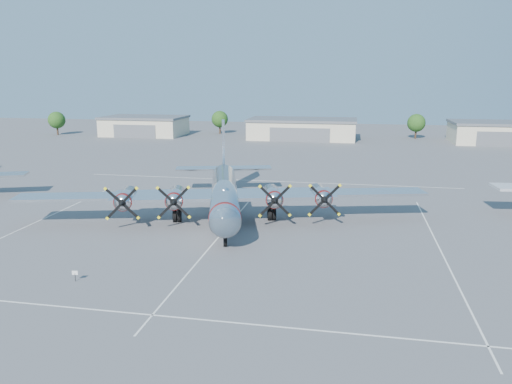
% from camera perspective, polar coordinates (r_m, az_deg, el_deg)
% --- Properties ---
extents(ground, '(260.00, 260.00, 0.00)m').
position_cam_1_polar(ground, '(56.09, -3.16, -3.84)').
color(ground, '#4E4E51').
rests_on(ground, ground).
extents(parking_lines, '(60.00, 50.08, 0.01)m').
position_cam_1_polar(parking_lines, '(54.47, -3.61, -4.35)').
color(parking_lines, silver).
rests_on(parking_lines, ground).
extents(hangar_west, '(22.60, 14.60, 5.40)m').
position_cam_1_polar(hangar_west, '(146.72, -12.61, 7.41)').
color(hangar_west, beige).
rests_on(hangar_west, ground).
extents(hangar_center, '(28.60, 14.60, 5.40)m').
position_cam_1_polar(hangar_center, '(135.33, 5.31, 7.22)').
color(hangar_center, beige).
rests_on(hangar_center, ground).
extents(hangar_east, '(20.60, 14.60, 5.40)m').
position_cam_1_polar(hangar_east, '(139.12, 25.51, 6.17)').
color(hangar_east, beige).
rests_on(hangar_east, ground).
extents(tree_far_west, '(4.80, 4.80, 6.64)m').
position_cam_1_polar(tree_far_west, '(154.84, -21.82, 7.64)').
color(tree_far_west, '#382619').
rests_on(tree_far_west, ground).
extents(tree_west, '(4.80, 4.80, 6.64)m').
position_cam_1_polar(tree_west, '(147.58, -4.16, 8.30)').
color(tree_west, '#382619').
rests_on(tree_west, ground).
extents(tree_east, '(4.80, 4.80, 6.64)m').
position_cam_1_polar(tree_east, '(141.57, 17.85, 7.52)').
color(tree_east, '#382619').
rests_on(tree_east, ground).
extents(main_bomber_b29, '(52.81, 42.38, 10.23)m').
position_cam_1_polar(main_bomber_b29, '(59.76, -3.60, -2.78)').
color(main_bomber_b29, silver).
rests_on(main_bomber_b29, ground).
extents(info_placard, '(0.47, 0.13, 0.91)m').
position_cam_1_polar(info_placard, '(43.56, -19.98, -8.79)').
color(info_placard, black).
rests_on(info_placard, ground).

